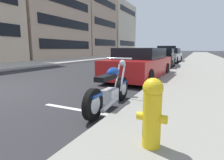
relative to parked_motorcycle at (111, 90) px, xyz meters
name	(u,v)px	position (x,y,z in m)	size (l,w,h in m)	color
sidewalk_near_curb	(209,66)	(11.58, -2.51, -0.35)	(120.00, 4.40, 0.14)	gray
sidewalk_far_curb	(63,61)	(11.58, 11.14, -0.35)	(120.00, 5.00, 0.14)	#ADA89E
parking_stall_stripe	(85,111)	(-0.42, 0.39, -0.41)	(0.12, 2.20, 0.01)	silver
parked_motorcycle	(111,90)	(0.00, 0.00, 0.00)	(2.10, 0.62, 1.10)	black
parked_car_mid_block	(140,64)	(4.25, 0.59, 0.24)	(4.55, 2.04, 1.34)	#AD1919
parked_car_behind_motorcycle	(161,58)	(9.76, 0.70, 0.22)	(4.47, 2.06, 1.32)	black
parked_car_second_in_row	(170,56)	(15.20, 0.80, 0.23)	(4.12, 2.04, 1.39)	silver
crossing_truck	(166,50)	(35.67, 4.25, 0.58)	(2.40, 5.19, 1.93)	#4C5156
fire_hydrant	(152,111)	(-1.47, -1.25, 0.17)	(0.24, 0.36, 0.84)	gold
townhouse_behind_pole	(38,27)	(15.49, 18.52, 3.81)	(11.37, 10.24, 8.45)	tan
townhouse_near_left	(85,26)	(26.19, 17.91, 5.05)	(9.49, 9.01, 10.94)	tan
townhouse_mid_block	(107,30)	(37.53, 18.94, 5.46)	(11.48, 11.06, 11.76)	beige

